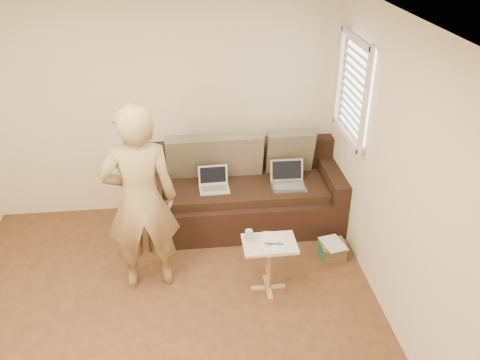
{
  "coord_description": "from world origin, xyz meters",
  "views": [
    {
      "loc": [
        0.28,
        -3.17,
        3.34
      ],
      "look_at": [
        0.8,
        1.4,
        0.78
      ],
      "focal_mm": 37.61,
      "sensor_mm": 36.0,
      "label": 1
    }
  ],
  "objects_px": {
    "laptop_white": "(214,190)",
    "drinking_glass": "(249,236)",
    "striped_box": "(332,250)",
    "sofa": "(245,191)",
    "person": "(141,201)",
    "laptop_silver": "(289,187)",
    "side_table": "(269,266)"
  },
  "relations": [
    {
      "from": "sofa",
      "to": "laptop_silver",
      "type": "bearing_deg",
      "value": -16.04
    },
    {
      "from": "sofa",
      "to": "drinking_glass",
      "type": "distance_m",
      "value": 1.17
    },
    {
      "from": "sofa",
      "to": "laptop_white",
      "type": "height_order",
      "value": "sofa"
    },
    {
      "from": "person",
      "to": "drinking_glass",
      "type": "distance_m",
      "value": 1.05
    },
    {
      "from": "side_table",
      "to": "striped_box",
      "type": "bearing_deg",
      "value": 29.15
    },
    {
      "from": "laptop_white",
      "to": "striped_box",
      "type": "bearing_deg",
      "value": -30.75
    },
    {
      "from": "laptop_white",
      "to": "drinking_glass",
      "type": "xyz_separation_m",
      "value": [
        0.25,
        -1.04,
        0.09
      ]
    },
    {
      "from": "laptop_white",
      "to": "striped_box",
      "type": "xyz_separation_m",
      "value": [
        1.21,
        -0.66,
        -0.44
      ]
    },
    {
      "from": "side_table",
      "to": "sofa",
      "type": "bearing_deg",
      "value": 94.1
    },
    {
      "from": "side_table",
      "to": "striped_box",
      "type": "distance_m",
      "value": 0.9
    },
    {
      "from": "laptop_white",
      "to": "drinking_glass",
      "type": "relative_size",
      "value": 2.74
    },
    {
      "from": "person",
      "to": "drinking_glass",
      "type": "relative_size",
      "value": 15.76
    },
    {
      "from": "person",
      "to": "laptop_white",
      "type": "bearing_deg",
      "value": -136.5
    },
    {
      "from": "laptop_silver",
      "to": "person",
      "type": "xyz_separation_m",
      "value": [
        -1.56,
        -0.82,
        0.43
      ]
    },
    {
      "from": "laptop_white",
      "to": "sofa",
      "type": "bearing_deg",
      "value": 14.08
    },
    {
      "from": "laptop_silver",
      "to": "side_table",
      "type": "height_order",
      "value": "laptop_silver"
    },
    {
      "from": "laptop_silver",
      "to": "drinking_glass",
      "type": "bearing_deg",
      "value": -118.93
    },
    {
      "from": "sofa",
      "to": "striped_box",
      "type": "height_order",
      "value": "sofa"
    },
    {
      "from": "laptop_white",
      "to": "striped_box",
      "type": "height_order",
      "value": "laptop_white"
    },
    {
      "from": "sofa",
      "to": "drinking_glass",
      "type": "bearing_deg",
      "value": -95.19
    },
    {
      "from": "drinking_glass",
      "to": "striped_box",
      "type": "relative_size",
      "value": 0.45
    },
    {
      "from": "sofa",
      "to": "laptop_silver",
      "type": "xyz_separation_m",
      "value": [
        0.48,
        -0.14,
        0.1
      ]
    },
    {
      "from": "sofa",
      "to": "side_table",
      "type": "bearing_deg",
      "value": -85.9
    },
    {
      "from": "sofa",
      "to": "person",
      "type": "height_order",
      "value": "person"
    },
    {
      "from": "laptop_white",
      "to": "drinking_glass",
      "type": "height_order",
      "value": "drinking_glass"
    },
    {
      "from": "laptop_white",
      "to": "drinking_glass",
      "type": "distance_m",
      "value": 1.08
    },
    {
      "from": "laptop_white",
      "to": "drinking_glass",
      "type": "bearing_deg",
      "value": -78.35
    },
    {
      "from": "drinking_glass",
      "to": "side_table",
      "type": "bearing_deg",
      "value": -13.36
    },
    {
      "from": "laptop_silver",
      "to": "striped_box",
      "type": "relative_size",
      "value": 1.41
    },
    {
      "from": "side_table",
      "to": "drinking_glass",
      "type": "bearing_deg",
      "value": 166.64
    },
    {
      "from": "drinking_glass",
      "to": "laptop_white",
      "type": "bearing_deg",
      "value": 103.65
    },
    {
      "from": "sofa",
      "to": "person",
      "type": "distance_m",
      "value": 1.53
    }
  ]
}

